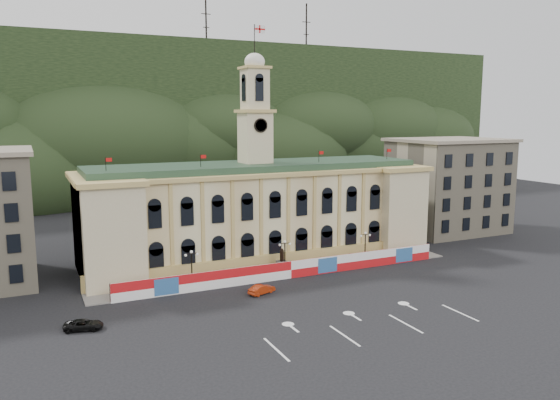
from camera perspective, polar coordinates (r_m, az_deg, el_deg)
name	(u,v)px	position (r m, az deg, el deg)	size (l,w,h in m)	color
ground	(347,312)	(66.75, 6.97, -11.52)	(260.00, 260.00, 0.00)	black
lane_markings	(371,326)	(62.86, 9.45, -12.89)	(26.00, 10.00, 0.02)	white
hill_ridge	(140,127)	(178.06, -14.39, 7.40)	(230.00, 80.00, 64.00)	black
city_hall	(257,211)	(88.52, -2.47, -1.12)	(56.20, 17.60, 37.10)	beige
side_building_right	(448,185)	(114.33, 17.15, 1.51)	(21.00, 17.00, 18.60)	tan
hoarding_fence	(291,270)	(78.88, 1.16, -7.28)	(50.00, 0.44, 2.50)	red
pavement	(283,273)	(81.50, 0.28, -7.60)	(56.00, 5.50, 0.16)	slate
statue	(282,265)	(81.41, 0.20, -6.81)	(1.40, 1.40, 3.72)	#595651
lamp_left	(192,265)	(75.26, -9.21, -6.75)	(1.96, 0.44, 5.15)	black
lamp_center	(285,254)	(80.05, 0.51, -5.68)	(1.96, 0.44, 5.15)	black
lamp_right	(365,245)	(86.85, 8.89, -4.63)	(1.96, 0.44, 5.15)	black
red_sedan	(262,289)	(72.36, -1.92, -9.30)	(4.05, 2.56, 1.26)	#9F270B
black_suv	(84,325)	(64.57, -19.84, -12.18)	(4.50, 2.91, 1.15)	black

